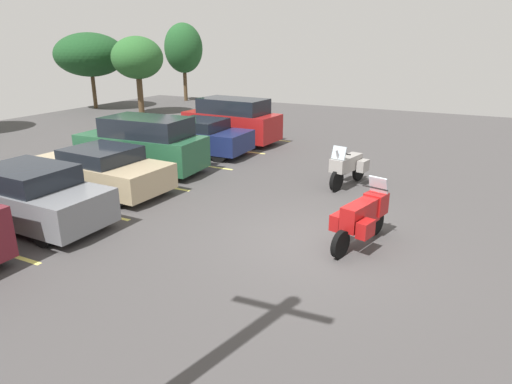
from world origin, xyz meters
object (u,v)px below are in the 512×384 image
at_px(car_red, 232,121).
at_px(car_tan, 100,170).
at_px(car_navy, 199,137).
at_px(car_grey, 25,196).
at_px(car_green, 143,145).
at_px(motorcycle_touring, 362,216).
at_px(motorcycle_second, 348,166).

bearing_deg(car_red, car_tan, 179.25).
bearing_deg(car_navy, car_red, -2.95).
distance_m(car_grey, car_navy, 8.12).
relative_size(car_green, car_navy, 1.09).
xyz_separation_m(motorcycle_touring, car_grey, (-2.57, 7.82, 0.05)).
distance_m(car_tan, car_red, 7.87).
height_order(car_grey, car_red, car_red).
bearing_deg(car_grey, motorcycle_second, -43.78).
distance_m(car_tan, car_navy, 5.38).
height_order(car_green, car_red, car_red).
xyz_separation_m(motorcycle_touring, car_green, (2.51, 8.39, 0.27)).
bearing_deg(motorcycle_touring, car_tan, 88.85).
relative_size(motorcycle_second, car_green, 0.46).
height_order(car_grey, car_green, car_green).
xyz_separation_m(motorcycle_second, car_navy, (1.51, 6.60, 0.05)).
relative_size(motorcycle_touring, car_navy, 0.51).
distance_m(car_navy, car_red, 2.51).
xyz_separation_m(motorcycle_touring, car_navy, (5.54, 8.09, 0.03)).
height_order(car_grey, car_tan, car_grey).
xyz_separation_m(car_grey, car_red, (10.60, 0.14, 0.27)).
relative_size(car_green, car_red, 1.05).
bearing_deg(car_red, car_navy, 177.05).
distance_m(motorcycle_touring, car_red, 11.31).
distance_m(car_grey, car_green, 5.12).
bearing_deg(car_red, motorcycle_second, -121.69).
xyz_separation_m(motorcycle_touring, car_red, (8.03, 7.96, 0.31)).
bearing_deg(car_green, car_red, -4.41).
bearing_deg(motorcycle_touring, car_navy, 55.59).
bearing_deg(car_red, motorcycle_touring, -135.24).
distance_m(car_grey, car_red, 10.60).
distance_m(car_green, car_red, 5.54).
height_order(motorcycle_touring, car_grey, car_grey).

